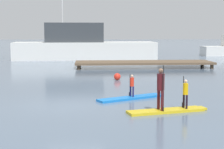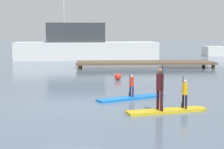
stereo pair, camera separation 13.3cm
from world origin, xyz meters
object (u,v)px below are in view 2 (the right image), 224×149
Objects in this scene: paddleboard_near at (132,98)px; paddleboard_far at (167,111)px; paddler_child_front at (185,92)px; fishing_boat_white_large at (84,46)px; paddler_child_solo at (132,84)px; paddler_adult at (160,86)px; mooring_buoy_near at (118,77)px.

paddleboard_near and paddleboard_far have the same top height.
fishing_boat_white_large reaches higher than paddler_child_front.
paddler_child_solo is at bearing 88.78° from paddleboard_near.
paddler_adult reaches higher than paddler_child_front.
paddleboard_far is 1.87× the size of paddler_adult.
paddler_child_front reaches higher than paddleboard_near.
paddler_child_front is (1.03, 0.27, -0.28)m from paddler_adult.
paddler_child_front is (0.74, 0.19, 0.69)m from paddleboard_far.
paddleboard_near is 1.01× the size of paddleboard_far.
mooring_buoy_near is at bearing 91.12° from paddler_child_solo.
fishing_boat_white_large is (-4.31, 26.22, 0.73)m from paddler_child_front.
fishing_boat_white_large is at bearing 96.11° from paddleboard_near.
paddleboard_near is 3.10m from paddler_adult.
mooring_buoy_near is at bearing -82.06° from fishing_boat_white_large.
mooring_buoy_near is at bearing 91.12° from paddleboard_near.
fishing_boat_white_large reaches higher than paddleboard_near.
paddler_child_solo is 0.31× the size of paddleboard_far.
paddler_child_front is 2.84× the size of mooring_buoy_near.
paddler_child_solo is at bearing -83.88° from fishing_boat_white_large.
paddleboard_near is 2.64× the size of paddler_child_front.
mooring_buoy_near is (-0.12, 6.37, 0.17)m from paddleboard_near.
paddler_adult is at bearing -84.62° from mooring_buoy_near.
fishing_boat_white_large is at bearing 96.12° from paddler_child_solo.
mooring_buoy_near is at bearing 101.98° from paddler_child_front.
paddler_adult is 1.10m from paddler_child_front.
paddler_child_solo is 0.07× the size of fishing_boat_white_large.
paddler_adult is 3.95× the size of mooring_buoy_near.
paddler_adult is (0.74, -2.87, 0.35)m from paddler_child_solo.
fishing_boat_white_large is at bearing 97.94° from mooring_buoy_near.
mooring_buoy_near reaches higher than paddleboard_far.
paddler_adult is (0.74, -2.85, 0.97)m from paddleboard_near.
mooring_buoy_near is (2.41, -17.27, -1.24)m from fishing_boat_white_large.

